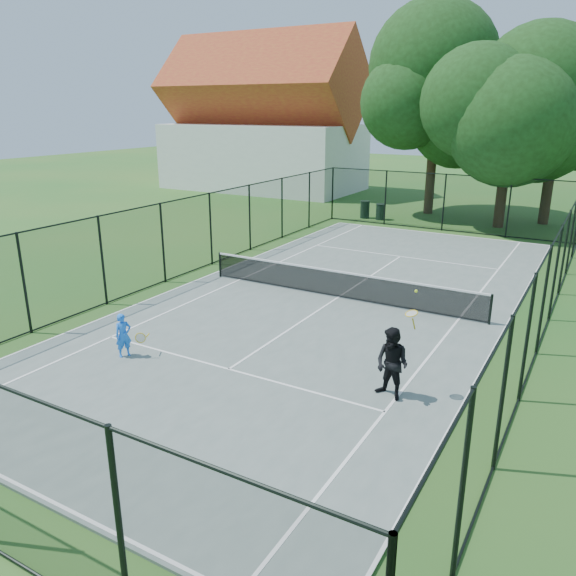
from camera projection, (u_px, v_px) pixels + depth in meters
The scene contains 12 objects.
ground at pixel (338, 299), 19.27m from camera, with size 120.00×120.00×0.00m, color #236121.
tennis_court at pixel (338, 298), 19.27m from camera, with size 11.00×24.00×0.06m, color slate.
tennis_net at pixel (338, 283), 19.10m from camera, with size 10.08×0.08×0.95m.
fence at pixel (339, 257), 18.81m from camera, with size 13.10×26.10×3.00m.
tree_near_left at pixel (436, 104), 32.93m from camera, with size 8.02×8.02×10.46m.
tree_near_mid at pixel (510, 125), 29.19m from camera, with size 6.73×6.73×8.80m.
tree_near_right at pixel (555, 134), 30.23m from camera, with size 5.60×5.60×7.73m.
building at pixel (262, 125), 43.97m from camera, with size 15.30×8.15×11.87m.
trash_bin_left at pixel (365, 209), 33.20m from camera, with size 0.58×0.58×1.02m.
trash_bin_right at pixel (381, 212), 32.74m from camera, with size 0.58×0.58×0.92m.
player_blue at pixel (124, 335), 14.57m from camera, with size 0.80×0.50×1.17m.
player_black at pixel (392, 364), 12.38m from camera, with size 0.94×0.93×2.46m.
Camera 1 is at (7.62, -16.64, 6.29)m, focal length 35.00 mm.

